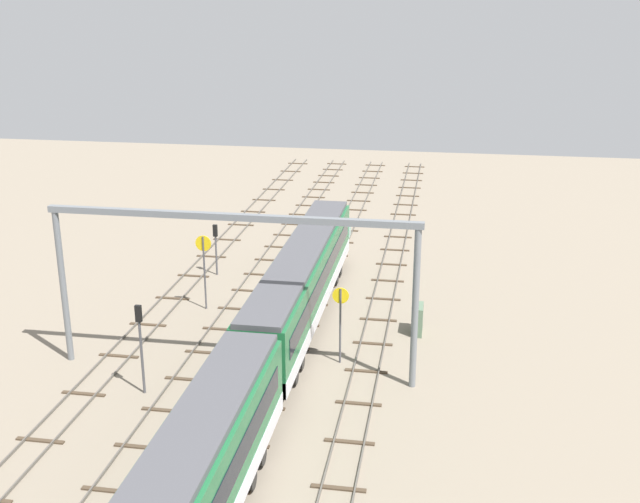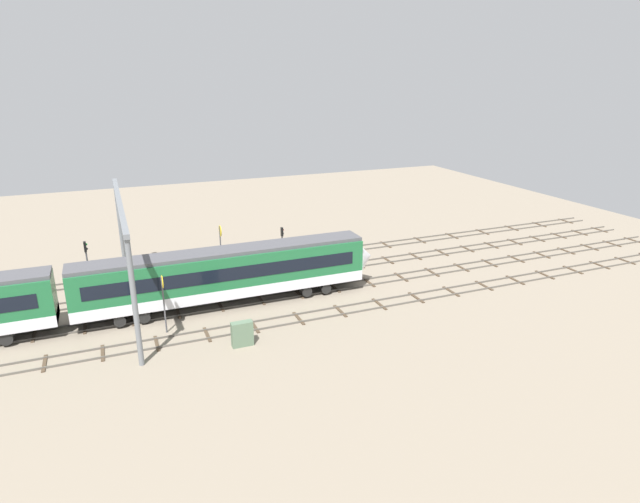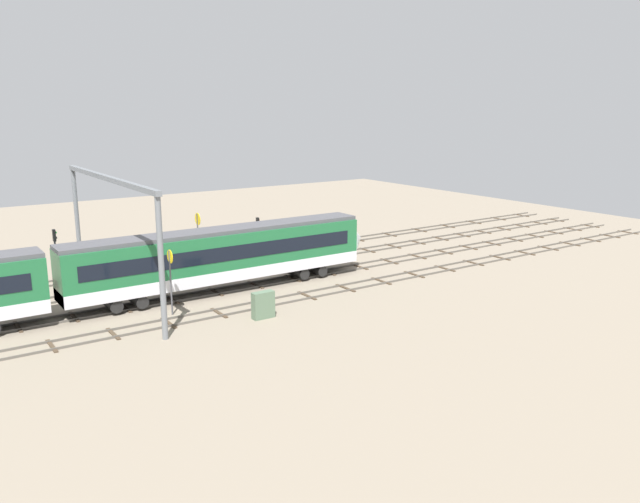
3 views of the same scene
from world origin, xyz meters
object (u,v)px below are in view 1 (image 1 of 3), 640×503
Objects in this scene: signal_light_trackside_approach at (216,242)px; speed_sign_mid_trackside at (204,260)px; overhead_gantry at (231,254)px; relay_cabinet at (418,319)px; speed_sign_near_foreground at (340,314)px; signal_light_trackside_departure at (140,337)px; train at (258,367)px.

speed_sign_mid_trackside is at bearing -169.54° from signal_light_trackside_approach.
overhead_gantry reaches higher than signal_light_trackside_approach.
overhead_gantry is at bearing -159.71° from signal_light_trackside_approach.
relay_cabinet is (-1.66, -14.20, -2.52)m from speed_sign_mid_trackside.
overhead_gantry is at bearing 111.02° from speed_sign_near_foreground.
overhead_gantry is at bearing -53.26° from signal_light_trackside_departure.
relay_cabinet is at bearing -33.42° from train.
overhead_gantry reaches higher than speed_sign_mid_trackside.
train reaches higher than speed_sign_near_foreground.
overhead_gantry is 10.93× the size of relay_cabinet.
train is 21.01m from signal_light_trackside_approach.
speed_sign_mid_trackside reaches higher than train.
signal_light_trackside_departure is at bearing 118.27° from speed_sign_near_foreground.
signal_light_trackside_departure is (-5.24, 9.73, 0.23)m from speed_sign_near_foreground.
signal_light_trackside_approach is at bearing 20.29° from overhead_gantry.
train is at bearing -152.23° from speed_sign_mid_trackside.
train is 13.57m from relay_cabinet.
relay_cabinet is at bearing -54.67° from overhead_gantry.
overhead_gantry reaches higher than relay_cabinet.
signal_light_trackside_departure is (-3.08, 4.13, -3.73)m from overhead_gantry.
train is 27.18× the size of relay_cabinet.
relay_cabinet is (10.03, -13.93, -2.33)m from signal_light_trackside_departure.
signal_light_trackside_approach is 0.78× the size of signal_light_trackside_departure.
signal_light_trackside_approach is at bearing 4.61° from signal_light_trackside_departure.
overhead_gantry is 7.19m from speed_sign_near_foreground.
speed_sign_mid_trackside is 1.02× the size of signal_light_trackside_departure.
signal_light_trackside_departure is at bearing 126.74° from overhead_gantry.
overhead_gantry is 5.16× the size of signal_light_trackside_approach.
speed_sign_near_foreground is at bearing -68.98° from overhead_gantry.
train is 10.05× the size of signal_light_trackside_departure.
signal_light_trackside_approach is (6.53, 1.21, -0.85)m from speed_sign_mid_trackside.
speed_sign_mid_trackside reaches higher than speed_sign_near_foreground.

